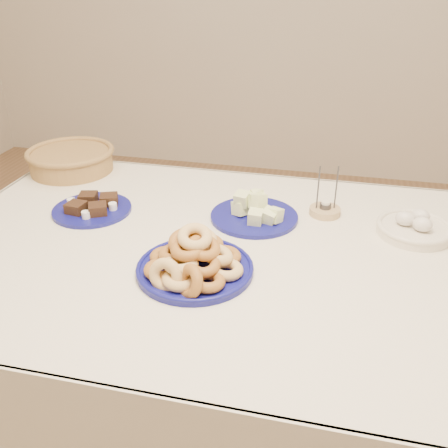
{
  "coord_description": "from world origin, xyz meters",
  "views": [
    {
      "loc": [
        0.26,
        -1.16,
        1.46
      ],
      "look_at": [
        0.0,
        -0.05,
        0.85
      ],
      "focal_mm": 40.0,
      "sensor_mm": 36.0,
      "label": 1
    }
  ],
  "objects_px": {
    "brownie_plate": "(92,208)",
    "candle_holder": "(325,210)",
    "egg_bowl": "(414,228)",
    "donut_platter": "(194,261)",
    "wicker_basket": "(71,159)",
    "melon_plate": "(255,211)",
    "dining_table": "(228,279)"
  },
  "relations": [
    {
      "from": "wicker_basket",
      "to": "candle_holder",
      "type": "height_order",
      "value": "candle_holder"
    },
    {
      "from": "brownie_plate",
      "to": "egg_bowl",
      "type": "height_order",
      "value": "egg_bowl"
    },
    {
      "from": "dining_table",
      "to": "brownie_plate",
      "type": "xyz_separation_m",
      "value": [
        -0.47,
        0.12,
        0.12
      ]
    },
    {
      "from": "dining_table",
      "to": "wicker_basket",
      "type": "xyz_separation_m",
      "value": [
        -0.7,
        0.42,
        0.15
      ]
    },
    {
      "from": "dining_table",
      "to": "melon_plate",
      "type": "xyz_separation_m",
      "value": [
        0.04,
        0.19,
        0.13
      ]
    },
    {
      "from": "brownie_plate",
      "to": "egg_bowl",
      "type": "distance_m",
      "value": 0.98
    },
    {
      "from": "melon_plate",
      "to": "brownie_plate",
      "type": "distance_m",
      "value": 0.51
    },
    {
      "from": "brownie_plate",
      "to": "candle_holder",
      "type": "height_order",
      "value": "candle_holder"
    },
    {
      "from": "donut_platter",
      "to": "candle_holder",
      "type": "xyz_separation_m",
      "value": [
        0.31,
        0.41,
        -0.02
      ]
    },
    {
      "from": "donut_platter",
      "to": "brownie_plate",
      "type": "relative_size",
      "value": 1.28
    },
    {
      "from": "brownie_plate",
      "to": "candle_holder",
      "type": "xyz_separation_m",
      "value": [
        0.72,
        0.15,
        0.0
      ]
    },
    {
      "from": "melon_plate",
      "to": "egg_bowl",
      "type": "xyz_separation_m",
      "value": [
        0.47,
        0.0,
        -0.0
      ]
    },
    {
      "from": "dining_table",
      "to": "candle_holder",
      "type": "distance_m",
      "value": 0.39
    },
    {
      "from": "melon_plate",
      "to": "candle_holder",
      "type": "xyz_separation_m",
      "value": [
        0.21,
        0.08,
        -0.01
      ]
    },
    {
      "from": "donut_platter",
      "to": "brownie_plate",
      "type": "xyz_separation_m",
      "value": [
        -0.41,
        0.27,
        -0.02
      ]
    },
    {
      "from": "donut_platter",
      "to": "wicker_basket",
      "type": "height_order",
      "value": "donut_platter"
    },
    {
      "from": "donut_platter",
      "to": "egg_bowl",
      "type": "relative_size",
      "value": 1.4
    },
    {
      "from": "melon_plate",
      "to": "egg_bowl",
      "type": "distance_m",
      "value": 0.47
    },
    {
      "from": "donut_platter",
      "to": "brownie_plate",
      "type": "height_order",
      "value": "donut_platter"
    },
    {
      "from": "dining_table",
      "to": "donut_platter",
      "type": "xyz_separation_m",
      "value": [
        -0.06,
        -0.15,
        0.14
      ]
    },
    {
      "from": "donut_platter",
      "to": "melon_plate",
      "type": "height_order",
      "value": "donut_platter"
    },
    {
      "from": "dining_table",
      "to": "donut_platter",
      "type": "relative_size",
      "value": 4.51
    },
    {
      "from": "dining_table",
      "to": "egg_bowl",
      "type": "distance_m",
      "value": 0.56
    },
    {
      "from": "wicker_basket",
      "to": "egg_bowl",
      "type": "height_order",
      "value": "wicker_basket"
    },
    {
      "from": "brownie_plate",
      "to": "wicker_basket",
      "type": "height_order",
      "value": "wicker_basket"
    },
    {
      "from": "donut_platter",
      "to": "dining_table",
      "type": "bearing_deg",
      "value": 69.02
    },
    {
      "from": "melon_plate",
      "to": "candle_holder",
      "type": "bearing_deg",
      "value": 20.0
    },
    {
      "from": "melon_plate",
      "to": "brownie_plate",
      "type": "bearing_deg",
      "value": -172.07
    },
    {
      "from": "dining_table",
      "to": "brownie_plate",
      "type": "relative_size",
      "value": 5.78
    },
    {
      "from": "brownie_plate",
      "to": "candle_holder",
      "type": "relative_size",
      "value": 1.83
    },
    {
      "from": "melon_plate",
      "to": "donut_platter",
      "type": "bearing_deg",
      "value": -105.82
    },
    {
      "from": "melon_plate",
      "to": "wicker_basket",
      "type": "height_order",
      "value": "melon_plate"
    }
  ]
}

